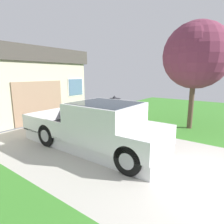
{
  "coord_description": "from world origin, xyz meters",
  "views": [
    {
      "loc": [
        -4.73,
        0.36,
        2.57
      ],
      "look_at": [
        0.84,
        4.44,
        1.15
      ],
      "focal_mm": 30.01,
      "sensor_mm": 36.0,
      "label": 1
    }
  ],
  "objects_px": {
    "person_with_hat": "(114,113)",
    "pickup_truck": "(101,129)",
    "handbag": "(121,134)",
    "front_yard_tree": "(195,54)"
  },
  "relations": [
    {
      "from": "handbag",
      "to": "person_with_hat",
      "type": "bearing_deg",
      "value": 117.71
    },
    {
      "from": "person_with_hat",
      "to": "handbag",
      "type": "relative_size",
      "value": 3.57
    },
    {
      "from": "front_yard_tree",
      "to": "handbag",
      "type": "bearing_deg",
      "value": 148.78
    },
    {
      "from": "person_with_hat",
      "to": "handbag",
      "type": "height_order",
      "value": "person_with_hat"
    },
    {
      "from": "pickup_truck",
      "to": "handbag",
      "type": "xyz_separation_m",
      "value": [
        1.51,
        0.18,
        -0.6
      ]
    },
    {
      "from": "pickup_truck",
      "to": "front_yard_tree",
      "type": "xyz_separation_m",
      "value": [
        4.64,
        -1.72,
        2.7
      ]
    },
    {
      "from": "handbag",
      "to": "front_yard_tree",
      "type": "distance_m",
      "value": 4.93
    },
    {
      "from": "pickup_truck",
      "to": "handbag",
      "type": "distance_m",
      "value": 1.64
    },
    {
      "from": "person_with_hat",
      "to": "pickup_truck",
      "type": "bearing_deg",
      "value": -17.15
    },
    {
      "from": "pickup_truck",
      "to": "handbag",
      "type": "relative_size",
      "value": 11.34
    }
  ]
}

